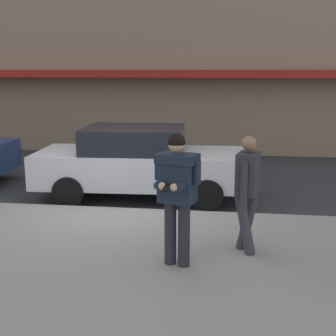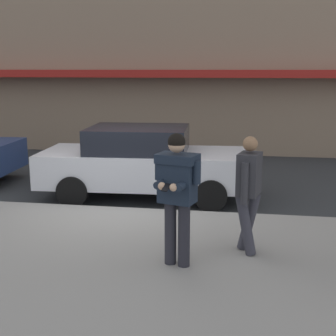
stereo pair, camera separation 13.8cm
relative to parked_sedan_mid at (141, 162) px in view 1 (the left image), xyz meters
The scene contains 6 objects.
ground_plane 1.35m from the parked_sedan_mid, 103.94° to the right, with size 80.00×80.00×0.00m, color #2B2D30.
sidewalk 4.04m from the parked_sedan_mid, 79.32° to the right, with size 32.00×5.30×0.14m, color gray.
curb_paint_line 1.48m from the parked_sedan_mid, 53.83° to the right, with size 28.00×0.12×0.01m, color silver.
parked_sedan_mid is the anchor object (origin of this frame).
man_texting_on_phone 3.98m from the parked_sedan_mid, 71.91° to the right, with size 0.63×0.64×1.81m.
pedestrian_with_bag 3.82m from the parked_sedan_mid, 55.19° to the right, with size 0.39×0.71×1.70m.
Camera 1 is at (2.19, -8.61, 2.75)m, focal length 50.00 mm.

